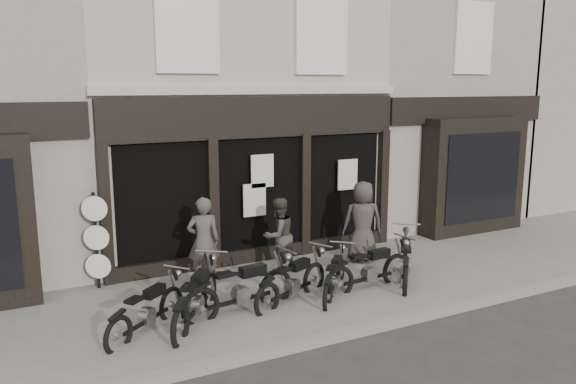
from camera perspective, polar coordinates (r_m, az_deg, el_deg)
name	(u,v)px	position (r m, az deg, el deg)	size (l,w,h in m)	color
ground_plane	(325,308)	(10.90, 3.75, -11.65)	(90.00, 90.00, 0.00)	#2D2B28
pavement	(302,290)	(11.61, 1.44, -9.88)	(30.00, 4.20, 0.12)	#68645C
kerb	(362,330)	(9.92, 7.57, -13.69)	(30.00, 0.25, 0.13)	gray
central_building	(213,88)	(15.48, -7.64, 10.43)	(7.30, 6.22, 8.34)	#B1AA98
neighbour_right	(402,89)	(18.56, 11.52, 10.24)	(5.60, 6.73, 8.34)	#9D9385
filler_right	(569,87)	(24.55, 26.62, 9.56)	(11.00, 6.00, 8.20)	#9D9385
motorcycle_0	(147,315)	(9.89, -14.10, -11.99)	(1.71, 1.46, 0.97)	black
motorcycle_1	(196,303)	(10.06, -9.31, -11.07)	(1.59, 1.98, 1.10)	black
motorcycle_2	(241,293)	(10.37, -4.78, -10.23)	(2.32, 0.70, 1.12)	black
motorcycle_3	(293,285)	(10.84, 0.47, -9.45)	(1.99, 1.16, 1.02)	black
motorcycle_4	(335,281)	(11.20, 4.76, -8.98)	(1.50, 1.60, 0.95)	black
motorcycle_5	(370,273)	(11.60, 8.29, -8.12)	(2.21, 0.60, 1.06)	black
motorcycle_6	(405,264)	(12.23, 11.83, -7.17)	(1.65, 1.92, 1.09)	black
man_left	(203,241)	(11.60, -8.58, -4.94)	(0.67, 0.44, 1.83)	#47413A
man_centre	(279,235)	(12.23, -0.97, -4.42)	(0.80, 0.63, 1.66)	#3B3830
man_right	(363,221)	(13.08, 7.59, -2.98)	(0.92, 0.60, 1.88)	#3B3531
advert_sign_post	(97,245)	(11.86, -18.87, -5.15)	(0.48, 0.33, 2.09)	black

